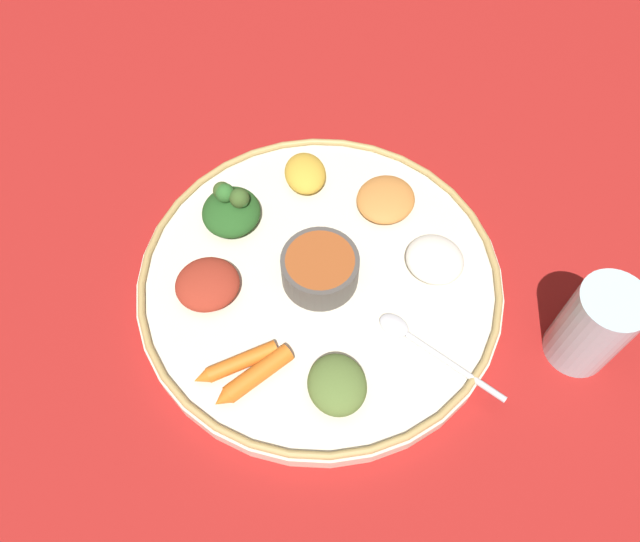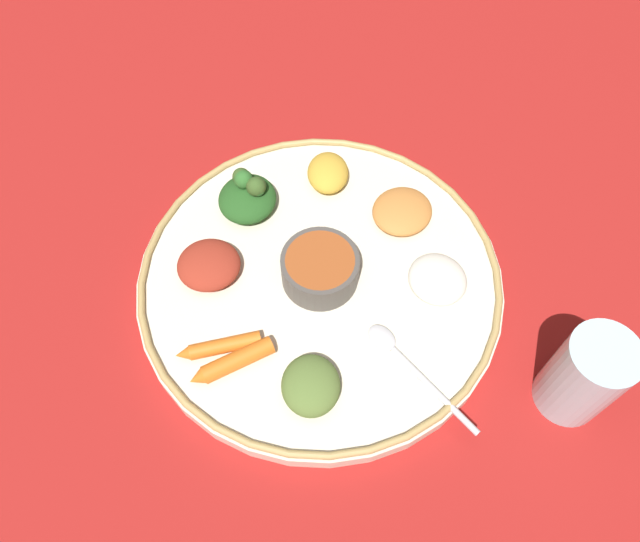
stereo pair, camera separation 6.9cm
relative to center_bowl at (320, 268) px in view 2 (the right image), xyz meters
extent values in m
plane|color=maroon|center=(0.00, 0.00, -0.04)|extent=(2.40, 2.40, 0.00)
cylinder|color=beige|center=(0.00, 0.00, -0.03)|extent=(0.41, 0.41, 0.02)
torus|color=tan|center=(0.00, 0.00, -0.02)|extent=(0.41, 0.41, 0.01)
cylinder|color=#4C4742|center=(0.00, 0.00, 0.00)|extent=(0.09, 0.09, 0.04)
cylinder|color=#99471E|center=(0.00, 0.00, 0.01)|extent=(0.08, 0.08, 0.01)
ellipsoid|color=silver|center=(0.01, -0.10, -0.02)|extent=(0.03, 0.04, 0.01)
cylinder|color=silver|center=(0.01, -0.18, -0.02)|extent=(0.02, 0.12, 0.01)
ellipsoid|color=#23511E|center=(-0.01, 0.13, -0.01)|extent=(0.10, 0.10, 0.03)
sphere|color=#2D6628|center=(0.00, 0.12, 0.01)|extent=(0.02, 0.02, 0.02)
sphere|color=#385623|center=(-0.01, 0.15, 0.02)|extent=(0.02, 0.02, 0.02)
sphere|color=#385623|center=(0.00, 0.12, 0.02)|extent=(0.02, 0.02, 0.02)
sphere|color=#2D6628|center=(-0.01, 0.14, 0.02)|extent=(0.02, 0.02, 0.02)
cylinder|color=orange|center=(-0.13, -0.01, -0.01)|extent=(0.08, 0.04, 0.02)
cone|color=orange|center=(-0.17, 0.01, -0.01)|extent=(0.02, 0.02, 0.01)
cylinder|color=orange|center=(-0.13, -0.03, -0.01)|extent=(0.08, 0.03, 0.02)
cone|color=orange|center=(-0.17, -0.03, -0.01)|extent=(0.02, 0.02, 0.02)
ellipsoid|color=maroon|center=(-0.09, 0.08, -0.01)|extent=(0.10, 0.10, 0.03)
ellipsoid|color=silver|center=(0.10, -0.08, -0.01)|extent=(0.07, 0.07, 0.02)
ellipsoid|color=#567033|center=(-0.09, -0.10, -0.01)|extent=(0.09, 0.09, 0.03)
ellipsoid|color=gold|center=(0.09, 0.11, -0.01)|extent=(0.08, 0.08, 0.03)
ellipsoid|color=#C67A38|center=(0.13, 0.01, -0.01)|extent=(0.08, 0.08, 0.02)
cylinder|color=silver|center=(0.13, -0.26, 0.02)|extent=(0.07, 0.07, 0.11)
cylinder|color=tan|center=(0.13, -0.26, -0.02)|extent=(0.06, 0.06, 0.05)
camera|label=1|loc=(-0.26, -0.23, 0.59)|focal=35.22mm
camera|label=2|loc=(-0.21, -0.28, 0.59)|focal=35.22mm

